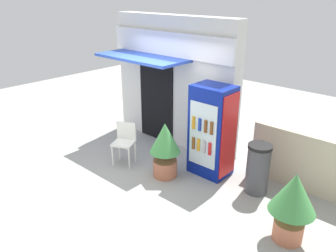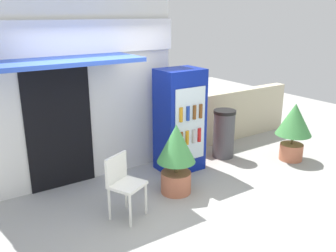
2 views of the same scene
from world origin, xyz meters
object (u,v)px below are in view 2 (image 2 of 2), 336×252
at_px(potted_plant_curbside, 294,125).
at_px(drink_cooler, 180,120).
at_px(trash_bin, 224,134).
at_px(plastic_chair, 123,181).
at_px(potted_plant_near_shop, 176,154).

bearing_deg(potted_plant_curbside, drink_cooler, 156.86).
bearing_deg(potted_plant_curbside, trash_bin, 139.11).
relative_size(plastic_chair, potted_plant_curbside, 0.79).
xyz_separation_m(plastic_chair, trash_bin, (2.59, 0.85, -0.06)).
height_order(plastic_chair, potted_plant_near_shop, potted_plant_near_shop).
bearing_deg(potted_plant_near_shop, drink_cooler, 50.53).
bearing_deg(trash_bin, plastic_chair, -161.86).
height_order(drink_cooler, potted_plant_near_shop, drink_cooler).
xyz_separation_m(drink_cooler, potted_plant_curbside, (1.99, -0.85, -0.21)).
xyz_separation_m(potted_plant_curbside, trash_bin, (-0.97, 0.84, -0.22)).
bearing_deg(potted_plant_near_shop, plastic_chair, -171.00).
relative_size(drink_cooler, potted_plant_near_shop, 1.62).
bearing_deg(plastic_chair, trash_bin, 18.14).
height_order(potted_plant_curbside, trash_bin, potted_plant_curbside).
height_order(potted_plant_near_shop, trash_bin, potted_plant_near_shop).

